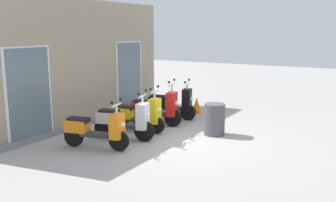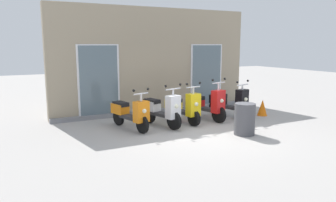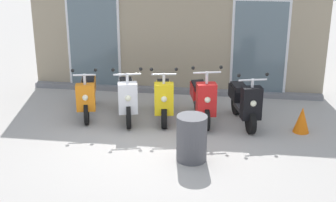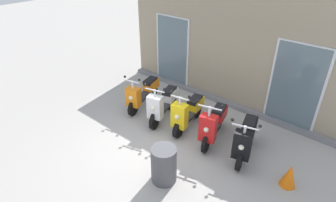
{
  "view_description": "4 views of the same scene",
  "coord_description": "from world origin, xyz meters",
  "px_view_note": "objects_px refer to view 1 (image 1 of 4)",
  "views": [
    {
      "loc": [
        -7.8,
        -4.36,
        2.69
      ],
      "look_at": [
        0.36,
        0.49,
        0.84
      ],
      "focal_mm": 39.62,
      "sensor_mm": 36.0,
      "label": 1
    },
    {
      "loc": [
        -4.69,
        -6.97,
        2.29
      ],
      "look_at": [
        -0.63,
        0.9,
        0.75
      ],
      "focal_mm": 34.76,
      "sensor_mm": 36.0,
      "label": 2
    },
    {
      "loc": [
        1.44,
        -8.14,
        3.79
      ],
      "look_at": [
        0.18,
        0.59,
        0.61
      ],
      "focal_mm": 51.1,
      "sensor_mm": 36.0,
      "label": 3
    },
    {
      "loc": [
        3.61,
        -3.86,
        4.41
      ],
      "look_at": [
        -0.34,
        0.78,
        0.85
      ],
      "focal_mm": 30.04,
      "sensor_mm": 36.0,
      "label": 4
    }
  ],
  "objects_px": {
    "scooter_yellow": "(139,115)",
    "trash_bin": "(215,119)",
    "scooter_red": "(157,108)",
    "scooter_white": "(125,120)",
    "traffic_cone": "(197,105)",
    "scooter_orange": "(96,129)",
    "scooter_black": "(172,104)"
  },
  "relations": [
    {
      "from": "scooter_black",
      "to": "trash_bin",
      "type": "relative_size",
      "value": 1.84
    },
    {
      "from": "scooter_red",
      "to": "trash_bin",
      "type": "height_order",
      "value": "scooter_red"
    },
    {
      "from": "scooter_orange",
      "to": "scooter_red",
      "type": "xyz_separation_m",
      "value": [
        2.47,
        -0.06,
        0.03
      ]
    },
    {
      "from": "scooter_yellow",
      "to": "scooter_red",
      "type": "height_order",
      "value": "scooter_red"
    },
    {
      "from": "scooter_orange",
      "to": "scooter_white",
      "type": "xyz_separation_m",
      "value": [
        0.9,
        -0.14,
        0.03
      ]
    },
    {
      "from": "scooter_orange",
      "to": "scooter_red",
      "type": "height_order",
      "value": "scooter_red"
    },
    {
      "from": "scooter_yellow",
      "to": "scooter_white",
      "type": "bearing_deg",
      "value": -171.03
    },
    {
      "from": "scooter_white",
      "to": "scooter_black",
      "type": "height_order",
      "value": "scooter_white"
    },
    {
      "from": "trash_bin",
      "to": "scooter_black",
      "type": "bearing_deg",
      "value": 63.15
    },
    {
      "from": "scooter_white",
      "to": "scooter_yellow",
      "type": "relative_size",
      "value": 1.02
    },
    {
      "from": "scooter_white",
      "to": "scooter_red",
      "type": "height_order",
      "value": "scooter_red"
    },
    {
      "from": "scooter_yellow",
      "to": "scooter_red",
      "type": "xyz_separation_m",
      "value": [
        0.81,
        -0.04,
        0.04
      ]
    },
    {
      "from": "scooter_orange",
      "to": "scooter_red",
      "type": "distance_m",
      "value": 2.47
    },
    {
      "from": "scooter_orange",
      "to": "scooter_yellow",
      "type": "bearing_deg",
      "value": -0.62
    },
    {
      "from": "scooter_orange",
      "to": "scooter_yellow",
      "type": "distance_m",
      "value": 1.65
    },
    {
      "from": "traffic_cone",
      "to": "trash_bin",
      "type": "distance_m",
      "value": 2.54
    },
    {
      "from": "scooter_black",
      "to": "trash_bin",
      "type": "xyz_separation_m",
      "value": [
        -0.9,
        -1.78,
        -0.08
      ]
    },
    {
      "from": "trash_bin",
      "to": "scooter_orange",
      "type": "bearing_deg",
      "value": 142.67
    },
    {
      "from": "scooter_orange",
      "to": "traffic_cone",
      "type": "distance_m",
      "value": 4.47
    },
    {
      "from": "scooter_yellow",
      "to": "scooter_red",
      "type": "distance_m",
      "value": 0.81
    },
    {
      "from": "scooter_white",
      "to": "scooter_black",
      "type": "bearing_deg",
      "value": 1.67
    },
    {
      "from": "scooter_red",
      "to": "scooter_orange",
      "type": "bearing_deg",
      "value": 178.69
    },
    {
      "from": "traffic_cone",
      "to": "scooter_black",
      "type": "bearing_deg",
      "value": 166.75
    },
    {
      "from": "scooter_white",
      "to": "scooter_yellow",
      "type": "distance_m",
      "value": 0.77
    },
    {
      "from": "scooter_yellow",
      "to": "traffic_cone",
      "type": "xyz_separation_m",
      "value": [
        2.8,
        -0.31,
        -0.2
      ]
    },
    {
      "from": "scooter_white",
      "to": "scooter_black",
      "type": "xyz_separation_m",
      "value": [
        2.43,
        0.07,
        -0.02
      ]
    },
    {
      "from": "scooter_orange",
      "to": "scooter_red",
      "type": "bearing_deg",
      "value": -1.31
    },
    {
      "from": "scooter_yellow",
      "to": "trash_bin",
      "type": "bearing_deg",
      "value": -67.2
    },
    {
      "from": "scooter_white",
      "to": "scooter_red",
      "type": "xyz_separation_m",
      "value": [
        1.57,
        0.08,
        0.0
      ]
    },
    {
      "from": "scooter_red",
      "to": "traffic_cone",
      "type": "xyz_separation_m",
      "value": [
        1.99,
        -0.28,
        -0.24
      ]
    },
    {
      "from": "trash_bin",
      "to": "scooter_red",
      "type": "bearing_deg",
      "value": 88.66
    },
    {
      "from": "scooter_yellow",
      "to": "scooter_red",
      "type": "relative_size",
      "value": 0.99
    }
  ]
}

